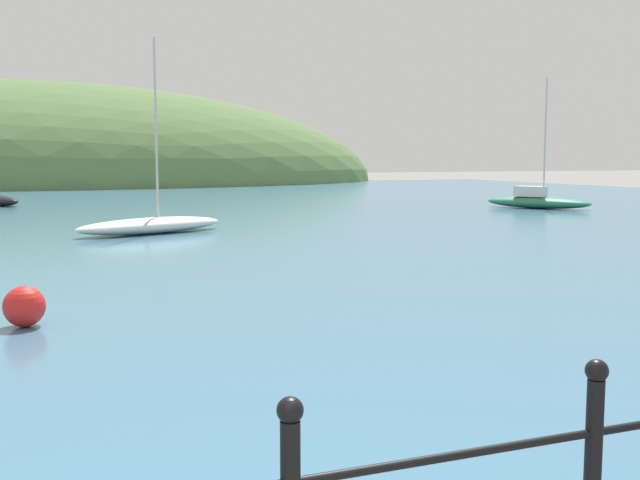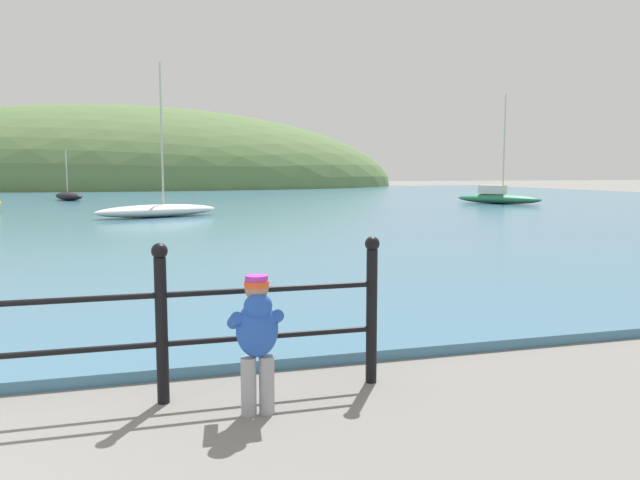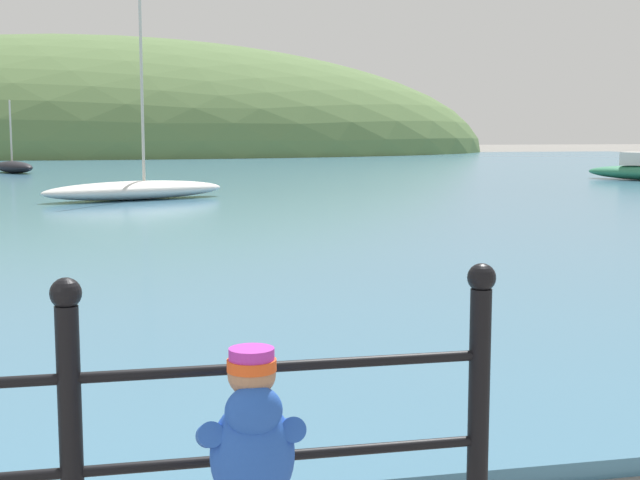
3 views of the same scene
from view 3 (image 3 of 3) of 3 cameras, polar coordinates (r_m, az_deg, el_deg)
The scene contains 5 objects.
water at distance 34.04m, azimuth -16.78°, elevation 3.88°, with size 80.00×60.00×0.10m, color teal.
far_hillside at distance 68.03m, azimuth -14.66°, elevation 5.34°, with size 60.34×33.19×17.03m.
child_in_coat at distance 3.23m, azimuth -4.35°, elevation -13.84°, with size 0.39×0.38×1.00m.
boat_mid_harbor at distance 36.69m, azimuth -19.01°, elevation 4.46°, with size 2.18×3.00×2.81m.
boat_twin_mast at distance 21.78m, azimuth -11.73°, elevation 3.21°, with size 4.64×2.78×5.44m.
Camera 3 is at (2.56, -1.90, 1.75)m, focal length 50.00 mm.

